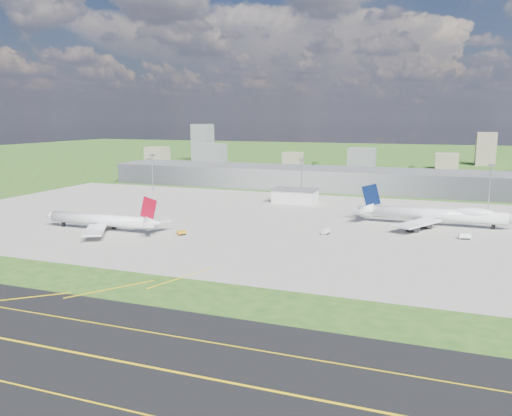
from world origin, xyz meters
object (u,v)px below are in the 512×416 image
(tug_yellow, at_px, (182,233))
(airliner_red_twin, at_px, (103,221))
(van_white_near, at_px, (326,232))
(airliner_blue_quad, at_px, (438,215))
(van_white_far, at_px, (465,237))

(tug_yellow, bearing_deg, airliner_red_twin, 137.61)
(airliner_red_twin, bearing_deg, van_white_near, -165.15)
(airliner_blue_quad, bearing_deg, airliner_red_twin, -157.06)
(van_white_near, bearing_deg, airliner_blue_quad, -37.95)
(tug_yellow, height_order, van_white_near, van_white_near)
(van_white_near, bearing_deg, van_white_far, -64.85)
(tug_yellow, bearing_deg, airliner_blue_quad, -18.92)
(van_white_near, relative_size, van_white_far, 1.03)
(van_white_near, distance_m, van_white_far, 59.24)
(tug_yellow, bearing_deg, van_white_far, -31.81)
(airliner_red_twin, distance_m, airliner_blue_quad, 159.14)
(van_white_near, bearing_deg, airliner_red_twin, 119.56)
(airliner_red_twin, relative_size, van_white_near, 11.92)
(tug_yellow, distance_m, van_white_far, 123.18)
(tug_yellow, xyz_separation_m, van_white_near, (60.05, 23.38, 0.28))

